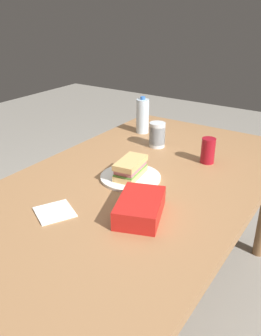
# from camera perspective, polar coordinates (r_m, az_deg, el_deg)

# --- Properties ---
(ground_plane) EXTENTS (8.00, 8.00, 0.00)m
(ground_plane) POSITION_cam_1_polar(r_m,az_deg,el_deg) (1.97, 0.95, -21.18)
(ground_plane) COLOR gray
(dining_table) EXTENTS (1.70, 0.98, 0.73)m
(dining_table) POSITION_cam_1_polar(r_m,az_deg,el_deg) (1.57, 1.12, -4.50)
(dining_table) COLOR #9E7047
(dining_table) RESTS_ON ground_plane
(paper_plate) EXTENTS (0.26, 0.26, 0.01)m
(paper_plate) POSITION_cam_1_polar(r_m,az_deg,el_deg) (1.53, 0.00, -1.49)
(paper_plate) COLOR white
(paper_plate) RESTS_ON dining_table
(sandwich) EXTENTS (0.19, 0.12, 0.08)m
(sandwich) POSITION_cam_1_polar(r_m,az_deg,el_deg) (1.51, 0.00, 0.03)
(sandwich) COLOR #DBB26B
(sandwich) RESTS_ON paper_plate
(soda_can_red) EXTENTS (0.07, 0.07, 0.12)m
(soda_can_red) POSITION_cam_1_polar(r_m,az_deg,el_deg) (1.70, 12.46, 2.78)
(soda_can_red) COLOR maroon
(soda_can_red) RESTS_ON dining_table
(chip_bag) EXTENTS (0.27, 0.22, 0.07)m
(chip_bag) POSITION_cam_1_polar(r_m,az_deg,el_deg) (1.26, 1.55, -6.40)
(chip_bag) COLOR red
(chip_bag) RESTS_ON dining_table
(water_bottle_tall) EXTENTS (0.07, 0.07, 0.21)m
(water_bottle_tall) POSITION_cam_1_polar(r_m,az_deg,el_deg) (2.06, 1.97, 8.44)
(water_bottle_tall) COLOR silver
(water_bottle_tall) RESTS_ON dining_table
(plastic_cup_stack) EXTENTS (0.08, 0.08, 0.13)m
(plastic_cup_stack) POSITION_cam_1_polar(r_m,az_deg,el_deg) (1.86, 4.35, 5.40)
(plastic_cup_stack) COLOR silver
(plastic_cup_stack) RESTS_ON dining_table
(paper_napkin) EXTENTS (0.18, 0.18, 0.01)m
(paper_napkin) POSITION_cam_1_polar(r_m,az_deg,el_deg) (1.32, -12.21, -6.98)
(paper_napkin) COLOR white
(paper_napkin) RESTS_ON dining_table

